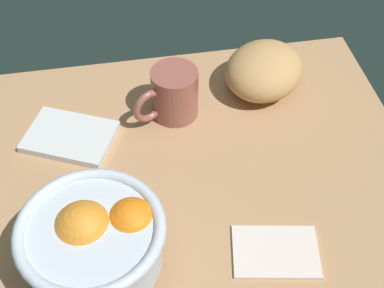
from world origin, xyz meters
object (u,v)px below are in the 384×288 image
at_px(napkin_spare, 70,137).
at_px(napkin_folded, 276,251).
at_px(bread_loaf, 264,70).
at_px(fruit_bowl, 95,240).
at_px(mug, 173,94).

bearing_deg(napkin_spare, napkin_folded, -43.84).
bearing_deg(bread_loaf, fruit_bowl, -134.93).
relative_size(napkin_folded, mug, 1.03).
height_order(fruit_bowl, bread_loaf, fruit_bowl).
height_order(fruit_bowl, mug, fruit_bowl).
distance_m(fruit_bowl, bread_loaf, 0.44).
bearing_deg(napkin_folded, fruit_bowl, 174.45).
bearing_deg(mug, napkin_spare, -169.95).
xyz_separation_m(napkin_spare, mug, (0.18, 0.03, 0.04)).
bearing_deg(mug, napkin_folded, -71.65).
xyz_separation_m(bread_loaf, napkin_folded, (-0.07, -0.34, -0.04)).
relative_size(fruit_bowl, mug, 1.65).
xyz_separation_m(bread_loaf, mug, (-0.17, -0.04, 0.00)).
bearing_deg(bread_loaf, mug, -167.93).
xyz_separation_m(fruit_bowl, napkin_folded, (0.24, -0.02, -0.06)).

